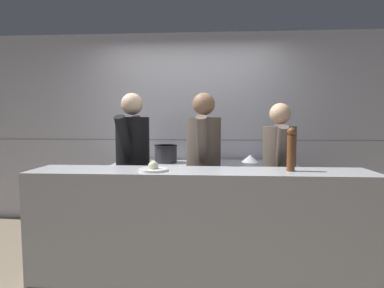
{
  "coord_description": "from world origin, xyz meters",
  "views": [
    {
      "loc": [
        0.26,
        -2.62,
        1.42
      ],
      "look_at": [
        0.05,
        0.76,
        1.15
      ],
      "focal_mm": 28.0,
      "sensor_mm": 36.0,
      "label": 1
    }
  ],
  "objects_px": {
    "sauce_pot": "(166,153)",
    "chef_line": "(279,173)",
    "stock_pot": "(137,155)",
    "plated_dish_main": "(153,168)",
    "pepper_mill": "(291,148)",
    "mixing_bowl_steel": "(250,158)",
    "chef_sous": "(204,167)",
    "chef_head_cook": "(133,166)",
    "oven_range": "(152,197)"
  },
  "relations": [
    {
      "from": "chef_head_cook",
      "to": "mixing_bowl_steel",
      "type": "bearing_deg",
      "value": 36.47
    },
    {
      "from": "plated_dish_main",
      "to": "chef_line",
      "type": "bearing_deg",
      "value": 30.75
    },
    {
      "from": "plated_dish_main",
      "to": "sauce_pot",
      "type": "bearing_deg",
      "value": 94.56
    },
    {
      "from": "chef_sous",
      "to": "plated_dish_main",
      "type": "bearing_deg",
      "value": -118.17
    },
    {
      "from": "mixing_bowl_steel",
      "to": "pepper_mill",
      "type": "xyz_separation_m",
      "value": [
        0.14,
        -1.38,
        0.26
      ]
    },
    {
      "from": "mixing_bowl_steel",
      "to": "chef_sous",
      "type": "xyz_separation_m",
      "value": [
        -0.57,
        -0.8,
        0.0
      ]
    },
    {
      "from": "sauce_pot",
      "to": "plated_dish_main",
      "type": "relative_size",
      "value": 1.28
    },
    {
      "from": "plated_dish_main",
      "to": "chef_line",
      "type": "relative_size",
      "value": 0.15
    },
    {
      "from": "pepper_mill",
      "to": "mixing_bowl_steel",
      "type": "bearing_deg",
      "value": 95.74
    },
    {
      "from": "sauce_pot",
      "to": "chef_sous",
      "type": "bearing_deg",
      "value": -57.3
    },
    {
      "from": "plated_dish_main",
      "to": "chef_head_cook",
      "type": "bearing_deg",
      "value": 116.76
    },
    {
      "from": "pepper_mill",
      "to": "chef_sous",
      "type": "bearing_deg",
      "value": 140.42
    },
    {
      "from": "sauce_pot",
      "to": "pepper_mill",
      "type": "relative_size",
      "value": 0.86
    },
    {
      "from": "stock_pot",
      "to": "chef_sous",
      "type": "relative_size",
      "value": 0.18
    },
    {
      "from": "stock_pot",
      "to": "plated_dish_main",
      "type": "bearing_deg",
      "value": -71.26
    },
    {
      "from": "stock_pot",
      "to": "pepper_mill",
      "type": "relative_size",
      "value": 0.87
    },
    {
      "from": "sauce_pot",
      "to": "chef_sous",
      "type": "height_order",
      "value": "chef_sous"
    },
    {
      "from": "plated_dish_main",
      "to": "pepper_mill",
      "type": "distance_m",
      "value": 1.11
    },
    {
      "from": "plated_dish_main",
      "to": "mixing_bowl_steel",
      "type": "bearing_deg",
      "value": 56.3
    },
    {
      "from": "oven_range",
      "to": "stock_pot",
      "type": "bearing_deg",
      "value": 163.8
    },
    {
      "from": "chef_line",
      "to": "stock_pot",
      "type": "bearing_deg",
      "value": 161.57
    },
    {
      "from": "chef_sous",
      "to": "oven_range",
      "type": "bearing_deg",
      "value": 135.46
    },
    {
      "from": "pepper_mill",
      "to": "chef_head_cook",
      "type": "xyz_separation_m",
      "value": [
        -1.45,
        0.63,
        -0.25
      ]
    },
    {
      "from": "sauce_pot",
      "to": "plated_dish_main",
      "type": "height_order",
      "value": "sauce_pot"
    },
    {
      "from": "mixing_bowl_steel",
      "to": "chef_line",
      "type": "xyz_separation_m",
      "value": [
        0.19,
        -0.76,
        -0.05
      ]
    },
    {
      "from": "sauce_pot",
      "to": "oven_range",
      "type": "bearing_deg",
      "value": -168.03
    },
    {
      "from": "stock_pot",
      "to": "chef_line",
      "type": "bearing_deg",
      "value": -24.94
    },
    {
      "from": "oven_range",
      "to": "sauce_pot",
      "type": "height_order",
      "value": "sauce_pot"
    },
    {
      "from": "stock_pot",
      "to": "plated_dish_main",
      "type": "relative_size",
      "value": 1.3
    },
    {
      "from": "mixing_bowl_steel",
      "to": "oven_range",
      "type": "bearing_deg",
      "value": -177.71
    },
    {
      "from": "sauce_pot",
      "to": "plated_dish_main",
      "type": "distance_m",
      "value": 1.43
    },
    {
      "from": "stock_pot",
      "to": "sauce_pot",
      "type": "xyz_separation_m",
      "value": [
        0.38,
        -0.02,
        0.03
      ]
    },
    {
      "from": "plated_dish_main",
      "to": "stock_pot",
      "type": "bearing_deg",
      "value": 108.74
    },
    {
      "from": "chef_line",
      "to": "oven_range",
      "type": "bearing_deg",
      "value": 160.45
    },
    {
      "from": "stock_pot",
      "to": "oven_range",
      "type": "bearing_deg",
      "value": -16.2
    },
    {
      "from": "stock_pot",
      "to": "sauce_pot",
      "type": "distance_m",
      "value": 0.38
    },
    {
      "from": "pepper_mill",
      "to": "chef_line",
      "type": "distance_m",
      "value": 0.7
    },
    {
      "from": "oven_range",
      "to": "mixing_bowl_steel",
      "type": "xyz_separation_m",
      "value": [
        1.25,
        0.05,
        0.5
      ]
    },
    {
      "from": "sauce_pot",
      "to": "chef_head_cook",
      "type": "relative_size",
      "value": 0.18
    },
    {
      "from": "chef_head_cook",
      "to": "chef_sous",
      "type": "distance_m",
      "value": 0.74
    },
    {
      "from": "plated_dish_main",
      "to": "chef_sous",
      "type": "distance_m",
      "value": 0.76
    },
    {
      "from": "chef_head_cook",
      "to": "chef_line",
      "type": "height_order",
      "value": "chef_head_cook"
    },
    {
      "from": "oven_range",
      "to": "sauce_pot",
      "type": "bearing_deg",
      "value": 11.97
    },
    {
      "from": "oven_range",
      "to": "mixing_bowl_steel",
      "type": "relative_size",
      "value": 4.26
    },
    {
      "from": "sauce_pot",
      "to": "stock_pot",
      "type": "bearing_deg",
      "value": 177.04
    },
    {
      "from": "pepper_mill",
      "to": "chef_head_cook",
      "type": "distance_m",
      "value": 1.6
    },
    {
      "from": "plated_dish_main",
      "to": "chef_head_cook",
      "type": "height_order",
      "value": "chef_head_cook"
    },
    {
      "from": "sauce_pot",
      "to": "chef_line",
      "type": "xyz_separation_m",
      "value": [
        1.26,
        -0.74,
        -0.11
      ]
    },
    {
      "from": "plated_dish_main",
      "to": "chef_head_cook",
      "type": "distance_m",
      "value": 0.78
    },
    {
      "from": "sauce_pot",
      "to": "mixing_bowl_steel",
      "type": "relative_size",
      "value": 1.36
    }
  ]
}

